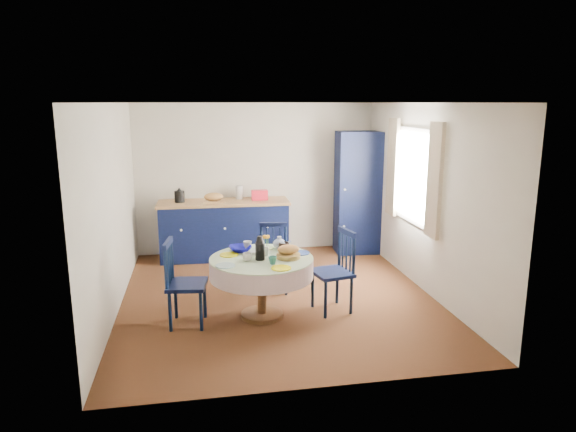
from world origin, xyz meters
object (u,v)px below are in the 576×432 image
mug_d (248,245)px  chair_right (335,270)px  chair_far (274,257)px  chair_left (183,282)px  kitchen_counter (224,229)px  dining_table (262,267)px  pantry_cabinet (358,193)px  mug_b (273,260)px  mug_c (284,247)px  mug_a (247,257)px  cobalt_bowl (240,249)px

mug_d → chair_right: bearing=-18.7°
chair_far → chair_left: bearing=-133.5°
chair_left → kitchen_counter: bearing=-5.6°
mug_d → kitchen_counter: bearing=94.7°
dining_table → chair_far: dining_table is taller
dining_table → mug_d: dining_table is taller
pantry_cabinet → mug_b: pantry_cabinet is taller
mug_c → mug_d: (-0.43, 0.15, -0.00)m
chair_far → mug_d: size_ratio=8.65×
mug_a → cobalt_bowl: 0.38m
chair_left → mug_c: bearing=-68.2°
pantry_cabinet → mug_d: pantry_cabinet is taller
pantry_cabinet → mug_a: pantry_cabinet is taller
kitchen_counter → cobalt_bowl: 2.22m
cobalt_bowl → mug_d: bearing=44.1°
dining_table → mug_d: 0.45m
dining_table → chair_right: (0.90, 0.04, -0.10)m
pantry_cabinet → chair_far: (-1.67, -1.59, -0.56)m
mug_b → cobalt_bowl: bearing=119.2°
pantry_cabinet → chair_right: bearing=-109.5°
mug_a → mug_c: 0.58m
kitchen_counter → chair_far: size_ratio=2.32×
pantry_cabinet → mug_c: 2.76m
chair_left → mug_a: size_ratio=9.03×
dining_table → chair_left: 0.92m
chair_left → mug_d: chair_left is taller
mug_b → chair_left: bearing=168.7°
pantry_cabinet → mug_d: size_ratio=19.34×
mug_a → cobalt_bowl: mug_a is taller
mug_c → cobalt_bowl: bearing=174.0°
mug_c → cobalt_bowl: 0.53m
chair_right → kitchen_counter: bearing=-165.8°
mug_b → mug_d: mug_d is taller
chair_far → mug_c: 0.70m
chair_left → dining_table: bearing=-78.4°
pantry_cabinet → chair_left: pantry_cabinet is taller
kitchen_counter → chair_right: size_ratio=2.10×
kitchen_counter → mug_c: bearing=-73.8°
chair_far → mug_d: chair_far is taller
cobalt_bowl → kitchen_counter: bearing=92.0°
dining_table → chair_far: size_ratio=1.33×
mug_d → cobalt_bowl: 0.14m
chair_left → mug_c: (1.22, 0.30, 0.28)m
pantry_cabinet → mug_d: bearing=-131.3°
chair_left → chair_right: bearing=-78.9°
pantry_cabinet → mug_c: (-1.63, -2.21, -0.24)m
chair_left → cobalt_bowl: chair_left is taller
kitchen_counter → mug_d: kitchen_counter is taller
chair_far → dining_table: bearing=-98.4°
chair_far → mug_c: size_ratio=6.90×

